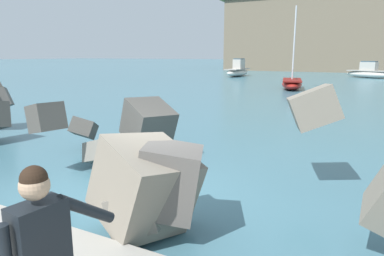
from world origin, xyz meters
The scene contains 5 objects.
ground_plane centered at (0.00, 0.00, 0.00)m, with size 400.00×400.00×0.00m, color #42707F.
breakwater_jetty centered at (-2.44, 1.34, 1.14)m, with size 29.72×6.55×2.52m.
boat_near_left centered at (3.52, 42.24, 0.64)m, with size 6.26×3.78×2.01m.
boat_near_right centered at (-2.03, 23.83, 0.47)m, with size 2.55×4.97×6.57m.
boat_mid_left centered at (-11.90, 37.88, 0.72)m, with size 1.90×5.73×2.29m.
Camera 1 is at (3.94, -5.20, 2.76)m, focal length 32.51 mm.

